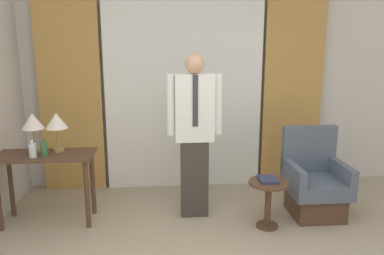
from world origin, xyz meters
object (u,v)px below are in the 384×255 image
object	(u,v)px
desk	(46,167)
table_lamp_left	(33,123)
bottle_by_lamp	(32,150)
book	(268,179)
table_lamp_right	(57,123)
armchair	(314,185)
side_table	(268,196)
bottle_near_edge	(44,149)
person	(194,130)

from	to	relation	value
desk	table_lamp_left	bearing A→B (deg)	142.61
bottle_by_lamp	book	bearing A→B (deg)	-4.46
table_lamp_left	table_lamp_right	size ratio (longest dim) A/B	1.00
table_lamp_left	bottle_by_lamp	world-z (taller)	table_lamp_left
table_lamp_left	table_lamp_right	world-z (taller)	same
table_lamp_left	armchair	xyz separation A→B (m)	(3.07, -0.13, -0.74)
desk	side_table	world-z (taller)	desk
table_lamp_right	side_table	world-z (taller)	table_lamp_right
bottle_near_edge	side_table	world-z (taller)	bottle_near_edge
table_lamp_right	bottle_by_lamp	distance (m)	0.37
bottle_by_lamp	side_table	bearing A→B (deg)	-5.05
bottle_near_edge	book	distance (m)	2.34
bottle_near_edge	person	bearing A→B (deg)	3.60
desk	armchair	world-z (taller)	armchair
bottle_near_edge	bottle_by_lamp	size ratio (longest dim) A/B	0.98
desk	book	distance (m)	2.35
side_table	table_lamp_right	bearing A→B (deg)	169.38
bottle_near_edge	armchair	bearing A→B (deg)	0.41
armchair	side_table	distance (m)	0.67
desk	table_lamp_right	xyz separation A→B (m)	(0.12, 0.09, 0.46)
side_table	book	size ratio (longest dim) A/B	2.22
person	bottle_by_lamp	bearing A→B (deg)	-174.97
desk	book	xyz separation A→B (m)	(2.33, -0.30, -0.10)
person	armchair	xyz separation A→B (m)	(1.36, -0.08, -0.65)
bottle_by_lamp	table_lamp_left	bearing A→B (deg)	101.47
table_lamp_right	bottle_near_edge	world-z (taller)	table_lamp_right
person	side_table	size ratio (longest dim) A/B	3.55
armchair	table_lamp_left	bearing A→B (deg)	177.54
bottle_near_edge	person	world-z (taller)	person
bottle_near_edge	person	xyz separation A→B (m)	(1.57, 0.10, 0.15)
table_lamp_left	armchair	world-z (taller)	table_lamp_left
bottle_by_lamp	person	xyz separation A→B (m)	(1.67, 0.15, 0.15)
table_lamp_left	side_table	bearing A→B (deg)	-9.58
bottle_by_lamp	person	distance (m)	1.68
bottle_by_lamp	side_table	xyz separation A→B (m)	(2.41, -0.21, -0.50)
desk	bottle_by_lamp	world-z (taller)	bottle_by_lamp
table_lamp_left	side_table	size ratio (longest dim) A/B	0.83
bottle_near_edge	book	xyz separation A→B (m)	(2.31, -0.24, -0.32)
armchair	table_lamp_right	bearing A→B (deg)	177.33
desk	person	bearing A→B (deg)	1.44
desk	bottle_near_edge	size ratio (longest dim) A/B	5.61
bottle_by_lamp	armchair	distance (m)	3.07
side_table	armchair	bearing A→B (deg)	24.81
table_lamp_left	bottle_near_edge	bearing A→B (deg)	-47.01
bottle_by_lamp	person	bearing A→B (deg)	5.03
person	armchair	size ratio (longest dim) A/B	1.85
side_table	book	distance (m)	0.18
bottle_by_lamp	table_lamp_right	bearing A→B (deg)	44.41
person	side_table	bearing A→B (deg)	-25.84
armchair	side_table	world-z (taller)	armchair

